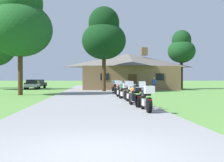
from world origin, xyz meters
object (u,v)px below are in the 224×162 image
object	(u,v)px
tree_right_of_lodge	(181,48)
motorcycle_red_farthest_in_row	(115,88)
motorcycle_green_fourth_in_row	(124,91)
parked_silver_sedan_far_left	(32,85)
tree_by_lodge_front	(104,36)
bystander_blue_shirt_near_lodge	(154,83)
motorcycle_orange_second_in_row	(136,96)
motorcycle_red_fifth_in_row	(120,90)
parked_black_suv_far_left	(36,83)
motorcycle_black_nearest_to_camera	(146,98)
motorcycle_black_third_in_row	(130,93)
tree_left_near	(20,22)
motorcycle_green_sixth_in_row	(119,89)

from	to	relation	value
tree_right_of_lodge	motorcycle_red_farthest_in_row	bearing A→B (deg)	-127.39
motorcycle_green_fourth_in_row	parked_silver_sedan_far_left	bearing A→B (deg)	106.38
tree_by_lodge_front	tree_right_of_lodge	bearing A→B (deg)	34.26
bystander_blue_shirt_near_lodge	tree_by_lodge_front	size ratio (longest dim) A/B	0.17
motorcycle_orange_second_in_row	tree_by_lodge_front	bearing A→B (deg)	86.50
motorcycle_red_fifth_in_row	parked_black_suv_far_left	world-z (taller)	parked_black_suv_far_left
motorcycle_black_nearest_to_camera	parked_black_suv_far_left	size ratio (longest dim) A/B	0.42
bystander_blue_shirt_near_lodge	motorcycle_black_third_in_row	bearing A→B (deg)	80.58
motorcycle_black_nearest_to_camera	tree_left_near	size ratio (longest dim) A/B	0.20
motorcycle_red_fifth_in_row	bystander_blue_shirt_near_lodge	bearing A→B (deg)	59.09
motorcycle_red_fifth_in_row	tree_left_near	size ratio (longest dim) A/B	0.20
tree_right_of_lodge	parked_silver_sedan_far_left	size ratio (longest dim) A/B	2.03
motorcycle_green_sixth_in_row	motorcycle_red_fifth_in_row	bearing A→B (deg)	-102.02
motorcycle_green_fourth_in_row	motorcycle_red_fifth_in_row	bearing A→B (deg)	81.72
motorcycle_orange_second_in_row	tree_by_lodge_front	distance (m)	19.07
motorcycle_red_fifth_in_row	motorcycle_red_farthest_in_row	size ratio (longest dim) A/B	1.00
motorcycle_green_fourth_in_row	motorcycle_green_sixth_in_row	size ratio (longest dim) A/B	1.00
motorcycle_black_third_in_row	tree_by_lodge_front	size ratio (longest dim) A/B	0.21
motorcycle_green_fourth_in_row	parked_silver_sedan_far_left	size ratio (longest dim) A/B	0.48
motorcycle_orange_second_in_row	parked_silver_sedan_far_left	size ratio (longest dim) A/B	0.48
tree_by_lodge_front	tree_right_of_lodge	distance (m)	14.43
motorcycle_red_fifth_in_row	parked_silver_sedan_far_left	world-z (taller)	motorcycle_red_fifth_in_row
motorcycle_orange_second_in_row	tree_right_of_lodge	distance (m)	29.03
tree_by_lodge_front	motorcycle_green_sixth_in_row	bearing A→B (deg)	-84.35
motorcycle_red_fifth_in_row	tree_right_of_lodge	size ratio (longest dim) A/B	0.24
motorcycle_black_nearest_to_camera	bystander_blue_shirt_near_lodge	distance (m)	21.84
motorcycle_black_nearest_to_camera	motorcycle_red_fifth_in_row	bearing A→B (deg)	91.09
motorcycle_black_nearest_to_camera	motorcycle_red_farthest_in_row	xyz separation A→B (m)	(-0.13, 13.72, -0.01)
motorcycle_orange_second_in_row	motorcycle_red_fifth_in_row	xyz separation A→B (m)	(-0.05, 7.17, 0.01)
motorcycle_red_fifth_in_row	motorcycle_black_third_in_row	bearing A→B (deg)	-94.75
motorcycle_green_sixth_in_row	motorcycle_red_farthest_in_row	xyz separation A→B (m)	(-0.13, 2.16, -0.01)
motorcycle_black_third_in_row	motorcycle_green_fourth_in_row	bearing A→B (deg)	88.74
motorcycle_green_sixth_in_row	motorcycle_black_nearest_to_camera	bearing A→B (deg)	-97.53
motorcycle_green_fourth_in_row	motorcycle_green_sixth_in_row	xyz separation A→B (m)	(0.14, 4.46, 0.00)
tree_left_near	parked_silver_sedan_far_left	distance (m)	16.54
tree_left_near	motorcycle_green_fourth_in_row	bearing A→B (deg)	-38.84
motorcycle_black_third_in_row	motorcycle_green_sixth_in_row	size ratio (longest dim) A/B	1.00
motorcycle_black_nearest_to_camera	motorcycle_red_fifth_in_row	xyz separation A→B (m)	(-0.18, 9.31, 0.00)
motorcycle_green_sixth_in_row	tree_by_lodge_front	bearing A→B (deg)	88.12
motorcycle_red_fifth_in_row	motorcycle_green_sixth_in_row	bearing A→B (deg)	79.24
motorcycle_red_farthest_in_row	parked_black_suv_far_left	world-z (taller)	parked_black_suv_far_left
motorcycle_black_nearest_to_camera	tree_left_near	world-z (taller)	tree_left_near
motorcycle_red_farthest_in_row	tree_left_near	bearing A→B (deg)	173.48
motorcycle_red_fifth_in_row	bystander_blue_shirt_near_lodge	xyz separation A→B (m)	(5.45, 11.89, 0.33)
parked_silver_sedan_far_left	motorcycle_black_nearest_to_camera	bearing A→B (deg)	-73.52
motorcycle_orange_second_in_row	motorcycle_black_third_in_row	distance (m)	2.46
motorcycle_green_fourth_in_row	parked_black_suv_far_left	size ratio (longest dim) A/B	0.42
tree_by_lodge_front	parked_black_suv_far_left	size ratio (longest dim) A/B	2.01
tree_by_lodge_front	motorcycle_red_fifth_in_row	bearing A→B (deg)	-86.43
motorcycle_orange_second_in_row	bystander_blue_shirt_near_lodge	distance (m)	19.81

